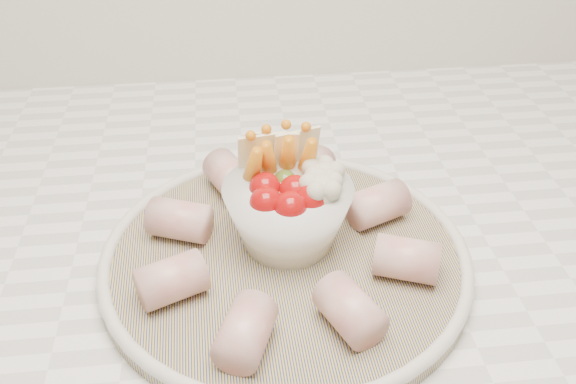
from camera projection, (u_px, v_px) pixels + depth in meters
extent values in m
cube|color=white|center=(197.00, 218.00, 0.69)|extent=(2.04, 0.62, 0.04)
cylinder|color=navy|center=(285.00, 260.00, 0.59)|extent=(0.34, 0.34, 0.01)
torus|color=silver|center=(285.00, 254.00, 0.59)|extent=(0.34, 0.34, 0.01)
sphere|color=#9F0A0A|center=(266.00, 203.00, 0.55)|extent=(0.03, 0.03, 0.03)
sphere|color=#9F0A0A|center=(290.00, 208.00, 0.54)|extent=(0.03, 0.03, 0.03)
sphere|color=#9F0A0A|center=(311.00, 199.00, 0.55)|extent=(0.03, 0.03, 0.03)
sphere|color=#9F0A0A|center=(265.00, 188.00, 0.57)|extent=(0.03, 0.03, 0.03)
sphere|color=#9F0A0A|center=(295.00, 191.00, 0.56)|extent=(0.03, 0.03, 0.03)
sphere|color=#486421|center=(285.00, 181.00, 0.58)|extent=(0.02, 0.02, 0.02)
cone|color=orange|center=(268.00, 164.00, 0.58)|extent=(0.03, 0.05, 0.07)
cone|color=orange|center=(288.00, 159.00, 0.59)|extent=(0.02, 0.04, 0.07)
cone|color=orange|center=(307.00, 162.00, 0.58)|extent=(0.03, 0.05, 0.07)
cone|color=orange|center=(253.00, 171.00, 0.57)|extent=(0.03, 0.05, 0.07)
sphere|color=beige|center=(323.00, 180.00, 0.57)|extent=(0.03, 0.03, 0.03)
sphere|color=beige|center=(321.00, 193.00, 0.56)|extent=(0.03, 0.03, 0.03)
cube|color=#EFE7B9|center=(275.00, 153.00, 0.59)|extent=(0.05, 0.02, 0.05)
cube|color=#EFE7B9|center=(296.00, 151.00, 0.60)|extent=(0.05, 0.02, 0.05)
cube|color=#EFE7B9|center=(262.00, 156.00, 0.59)|extent=(0.05, 0.02, 0.05)
cylinder|color=#BB5555|center=(378.00, 204.00, 0.62)|extent=(0.07, 0.06, 0.04)
cylinder|color=#BB5555|center=(313.00, 173.00, 0.66)|extent=(0.05, 0.06, 0.04)
cylinder|color=#BB5555|center=(230.00, 176.00, 0.66)|extent=(0.06, 0.07, 0.04)
cylinder|color=#BB5555|center=(180.00, 220.00, 0.60)|extent=(0.06, 0.05, 0.04)
cylinder|color=#BB5555|center=(172.00, 280.00, 0.53)|extent=(0.07, 0.06, 0.04)
cylinder|color=#BB5555|center=(245.00, 332.00, 0.49)|extent=(0.05, 0.06, 0.04)
cylinder|color=#BB5555|center=(350.00, 310.00, 0.50)|extent=(0.06, 0.07, 0.04)
cylinder|color=#BB5555|center=(407.00, 259.00, 0.55)|extent=(0.06, 0.05, 0.04)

